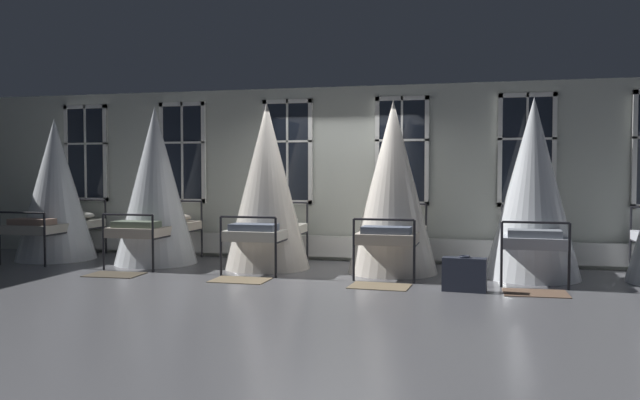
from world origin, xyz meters
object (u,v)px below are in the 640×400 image
Objects in this scene: cot_fourth at (393,189)px; suitcase_dark at (464,274)px; cot_first at (55,191)px; cot_second at (155,188)px; cot_third at (267,188)px; cot_fifth at (533,191)px.

cot_fourth reaches higher than suitcase_dark.
cot_fourth is at bearing 134.26° from suitcase_dark.
cot_fourth reaches higher than cot_first.
cot_fourth is (4.01, -0.02, 0.00)m from cot_second.
cot_first reaches higher than suitcase_dark.
cot_second is at bearing 88.34° from cot_third.
cot_third is 3.58m from suitcase_dark.
cot_second is at bearing 89.85° from cot_fourth.
cot_fifth is 1.94m from suitcase_dark.
cot_second is 5.42m from suitcase_dark.
cot_fourth is 2.06m from suitcase_dark.
cot_second is at bearing 169.67° from suitcase_dark.
suitcase_dark is at bearing -101.99° from cot_first.
cot_fourth is at bearing 91.03° from cot_fifth.
cot_fifth is at bearing -90.30° from cot_second.
cot_fifth is (2.04, -0.01, -0.00)m from cot_fourth.
cot_first is 8.02m from cot_fifth.
cot_first is 0.94× the size of cot_fifth.
cot_first is at bearing 88.27° from cot_third.
cot_third is at bearing 91.52° from cot_fifth.
suitcase_dark is (1.12, -1.36, -1.05)m from cot_fourth.
cot_third is 1.01× the size of cot_fourth.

